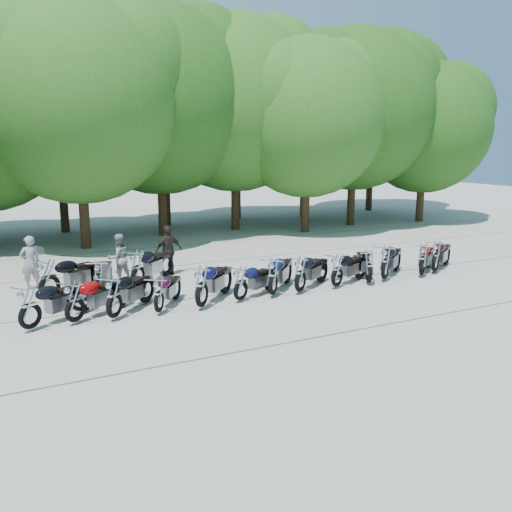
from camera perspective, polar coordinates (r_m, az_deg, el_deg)
name	(u,v)px	position (r m, az deg, el deg)	size (l,w,h in m)	color
ground	(279,302)	(15.88, 2.43, -4.87)	(90.00, 90.00, 0.00)	#A49D94
tree_3	(77,101)	(24.90, -18.33, 15.24)	(8.70, 8.70, 10.67)	#3A2614
tree_4	(159,100)	(27.64, -10.21, 15.87)	(9.13, 9.13, 11.20)	#3A2614
tree_5	(234,104)	(29.18, -2.28, 15.68)	(9.04, 9.04, 11.10)	#3A2614
tree_6	(307,119)	(28.41, 5.37, 14.21)	(8.00, 8.00, 9.82)	#3A2614
tree_7	(354,110)	(31.29, 10.31, 14.90)	(8.79, 8.79, 10.79)	#3A2614
tree_8	(425,128)	(33.79, 17.32, 12.75)	(7.53, 7.53, 9.25)	#3A2614
tree_11	(58,125)	(29.97, -20.12, 12.83)	(7.56, 7.56, 9.28)	#3A2614
tree_12	(164,122)	(31.18, -9.68, 13.70)	(7.88, 7.88, 9.67)	#3A2614
tree_13	(237,119)	(33.89, -2.05, 14.21)	(8.31, 8.31, 10.20)	#3A2614
tree_14	(305,123)	(34.54, 5.15, 13.77)	(8.02, 8.02, 9.84)	#3A2614
tree_15	(373,107)	(38.77, 12.19, 15.10)	(9.67, 9.67, 11.86)	#3A2614
motorcycle_0	(29,306)	(14.36, -22.76, -4.86)	(0.70, 2.31, 1.31)	black
motorcycle_1	(74,300)	(14.53, -18.58, -4.44)	(0.69, 2.25, 1.27)	#980508
motorcycle_2	(114,296)	(14.57, -14.74, -4.06)	(0.71, 2.35, 1.33)	black
motorcycle_3	(159,293)	(14.82, -10.21, -3.90)	(0.63, 2.07, 1.17)	#3D0826
motorcycle_4	(202,285)	(15.08, -5.75, -3.06)	(0.75, 2.46, 1.39)	black
motorcycle_5	(241,282)	(15.72, -1.63, -2.77)	(0.64, 2.11, 1.20)	#0B0E34
motorcycle_6	(273,275)	(16.22, 1.81, -2.02)	(0.73, 2.41, 1.36)	#0D173A
motorcycle_7	(300,273)	(16.64, 4.70, -1.78)	(0.71, 2.34, 1.32)	black
motorcycle_8	(337,269)	(17.39, 8.55, -1.39)	(0.68, 2.23, 1.26)	black
motorcycle_9	(369,266)	(18.06, 11.82, -0.99)	(0.69, 2.26, 1.28)	black
motorcycle_10	(385,261)	(18.62, 13.47, -0.53)	(0.74, 2.43, 1.37)	black
motorcycle_11	(423,258)	(19.53, 17.13, -0.25)	(0.71, 2.34, 1.32)	#8F1005
motorcycle_12	(436,255)	(20.22, 18.41, 0.07)	(0.71, 2.35, 1.33)	black
motorcycle_13	(49,278)	(16.92, -20.98, -2.14)	(0.76, 2.50, 1.41)	black
motorcycle_14	(99,276)	(17.05, -16.24, -2.04)	(0.66, 2.17, 1.23)	#31061C
motorcycle_15	(138,267)	(17.48, -12.36, -1.19)	(0.76, 2.51, 1.42)	black
rider_0	(30,262)	(18.54, -22.67, -0.63)	(0.63, 0.41, 1.71)	gray
rider_1	(119,258)	(18.56, -14.25, -0.21)	(0.79, 0.62, 1.63)	gray
rider_2	(168,250)	(19.21, -9.20, 0.58)	(1.02, 0.43, 1.75)	black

